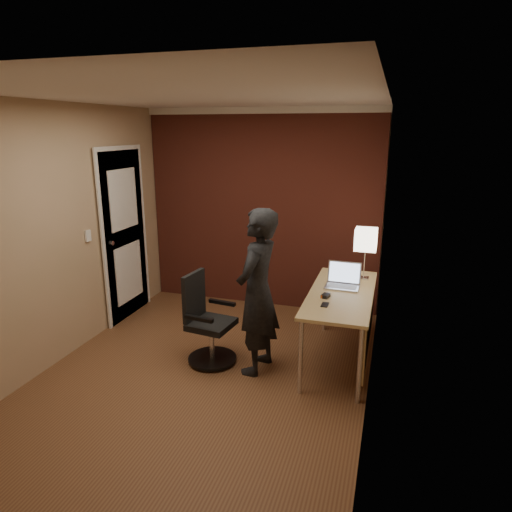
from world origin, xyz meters
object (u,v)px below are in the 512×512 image
object	(u,v)px
laptop	(343,280)
person	(258,292)
desk_lamp	(366,240)
mouse	(326,296)
phone	(325,305)
office_chair	(206,324)
desk	(348,305)

from	to	relation	value
laptop	person	distance (m)	0.92
desk_lamp	mouse	bearing A→B (deg)	-114.04
phone	person	distance (m)	0.63
laptop	office_chair	bearing A→B (deg)	-155.65
desk	desk_lamp	bearing A→B (deg)	78.40
desk_lamp	phone	bearing A→B (deg)	-107.53
desk	mouse	size ratio (longest dim) A/B	15.00
office_chair	desk	bearing A→B (deg)	16.00
desk_lamp	laptop	xyz separation A→B (m)	(-0.18, -0.29, -0.35)
mouse	phone	xyz separation A→B (m)	(0.02, -0.20, -0.01)
desk	desk_lamp	size ratio (longest dim) A/B	2.80
desk_lamp	person	world-z (taller)	person
phone	office_chair	size ratio (longest dim) A/B	0.13
phone	person	world-z (taller)	person
desk_lamp	mouse	size ratio (longest dim) A/B	5.35
desk	person	distance (m)	0.91
office_chair	mouse	bearing A→B (deg)	9.63
office_chair	person	xyz separation A→B (m)	(0.53, -0.01, 0.40)
phone	desk_lamp	bearing A→B (deg)	73.75
desk	person	xyz separation A→B (m)	(-0.80, -0.39, 0.19)
desk	office_chair	size ratio (longest dim) A/B	1.69
mouse	office_chair	size ratio (longest dim) A/B	0.11
laptop	phone	world-z (taller)	laptop
laptop	mouse	bearing A→B (deg)	-107.58
laptop	mouse	xyz separation A→B (m)	(-0.12, -0.37, -0.05)
phone	person	xyz separation A→B (m)	(-0.63, -0.00, 0.05)
desk_lamp	laptop	size ratio (longest dim) A/B	1.58
desk_lamp	phone	xyz separation A→B (m)	(-0.27, -0.86, -0.41)
desk	phone	bearing A→B (deg)	-114.29
office_chair	phone	bearing A→B (deg)	-0.36
mouse	office_chair	bearing A→B (deg)	-156.55
desk	mouse	world-z (taller)	mouse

